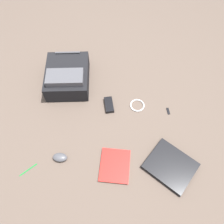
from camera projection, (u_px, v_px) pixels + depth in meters
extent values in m
plane|color=brown|center=(106.00, 118.00, 1.77)|extent=(3.94, 3.94, 0.00)
cube|color=black|center=(68.00, 76.00, 1.88)|extent=(0.34, 0.40, 0.15)
cube|color=#4C4C51|center=(65.00, 77.00, 1.75)|extent=(0.28, 0.15, 0.05)
cylinder|color=#4C4C51|center=(68.00, 53.00, 1.90)|extent=(0.20, 0.02, 0.02)
cube|color=black|center=(170.00, 166.00, 1.57)|extent=(0.41, 0.40, 0.02)
cube|color=black|center=(171.00, 165.00, 1.56)|extent=(0.40, 0.40, 0.01)
cube|color=silver|center=(115.00, 166.00, 1.58)|extent=(0.22, 0.25, 0.02)
cube|color=red|center=(115.00, 165.00, 1.57)|extent=(0.22, 0.26, 0.00)
ellipsoid|color=#4C4C51|center=(60.00, 157.00, 1.59)|extent=(0.11, 0.08, 0.04)
torus|color=silver|center=(137.00, 105.00, 1.82)|extent=(0.11, 0.11, 0.01)
cube|color=black|center=(109.00, 105.00, 1.81)|extent=(0.08, 0.14, 0.03)
cylinder|color=#198C33|center=(28.00, 170.00, 1.57)|extent=(0.11, 0.09, 0.01)
cube|color=black|center=(168.00, 111.00, 1.80)|extent=(0.02, 0.06, 0.01)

